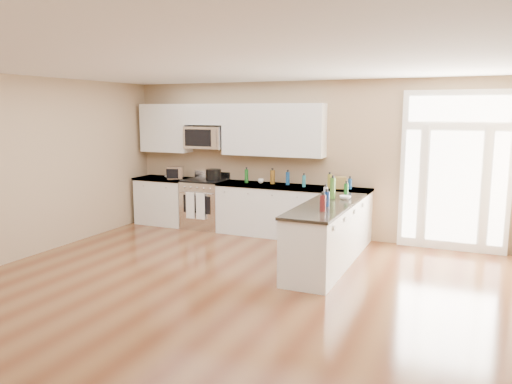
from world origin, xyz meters
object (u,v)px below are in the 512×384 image
Objects in this scene: stockpot at (214,174)px; peninsula_cabinet at (326,238)px; toaster_oven at (176,173)px; kitchen_range at (205,204)px.

peninsula_cabinet is at bearing -28.94° from stockpot.
stockpot is at bearing -12.28° from toaster_oven.
kitchen_range reaches higher than peninsula_cabinet.
toaster_oven reaches higher than stockpot.
peninsula_cabinet is 3.12m from stockpot.
stockpot reaches higher than peninsula_cabinet.
stockpot is (0.17, 0.03, 0.58)m from kitchen_range.
kitchen_range is 0.84m from toaster_oven.
stockpot is at bearing 151.06° from peninsula_cabinet.
peninsula_cabinet is 2.15× the size of kitchen_range.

